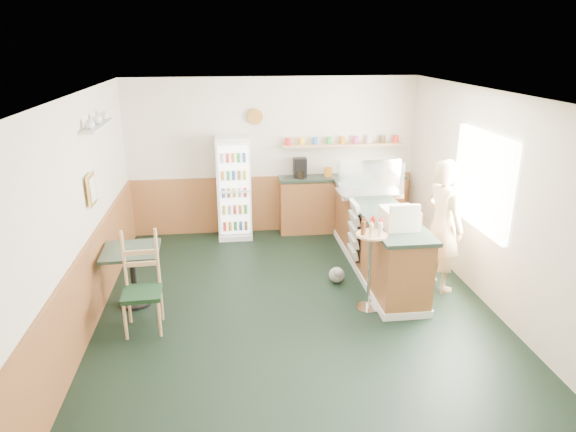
{
  "coord_description": "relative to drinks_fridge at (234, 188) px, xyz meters",
  "views": [
    {
      "loc": [
        -0.8,
        -5.75,
        3.28
      ],
      "look_at": [
        -0.02,
        0.6,
        1.07
      ],
      "focal_mm": 32.0,
      "sensor_mm": 36.0,
      "label": 1
    }
  ],
  "objects": [
    {
      "name": "ground",
      "position": [
        0.7,
        -2.74,
        -0.87
      ],
      "size": [
        6.0,
        6.0,
        0.0
      ],
      "primitive_type": "plane",
      "color": "black",
      "rests_on": "ground"
    },
    {
      "name": "room_envelope",
      "position": [
        0.47,
        -2.01,
        0.65
      ],
      "size": [
        5.04,
        6.02,
        2.72
      ],
      "color": "beige",
      "rests_on": "ground"
    },
    {
      "name": "service_counter",
      "position": [
        2.05,
        -1.66,
        -0.41
      ],
      "size": [
        0.68,
        3.01,
        1.01
      ],
      "color": "#9A6331",
      "rests_on": "ground"
    },
    {
      "name": "back_counter",
      "position": [
        1.89,
        0.06,
        -0.32
      ],
      "size": [
        2.24,
        0.42,
        1.69
      ],
      "color": "#9A6331",
      "rests_on": "ground"
    },
    {
      "name": "drinks_fridge",
      "position": [
        0.0,
        0.0,
        0.0
      ],
      "size": [
        0.58,
        0.51,
        1.75
      ],
      "color": "white",
      "rests_on": "ground"
    },
    {
      "name": "display_case",
      "position": [
        2.05,
        -1.13,
        0.41
      ],
      "size": [
        0.95,
        0.5,
        0.54
      ],
      "color": "silver",
      "rests_on": "service_counter"
    },
    {
      "name": "cash_register",
      "position": [
        2.05,
        -2.55,
        0.26
      ],
      "size": [
        0.44,
        0.46,
        0.24
      ],
      "primitive_type": "cube",
      "rotation": [
        0.0,
        0.0,
        0.03
      ],
      "color": "beige",
      "rests_on": "service_counter"
    },
    {
      "name": "shopkeeper",
      "position": [
        2.75,
        -2.32,
        0.04
      ],
      "size": [
        0.62,
        0.72,
        1.82
      ],
      "primitive_type": "imported",
      "rotation": [
        0.0,
        0.0,
        1.91
      ],
      "color": "tan",
      "rests_on": "ground"
    },
    {
      "name": "condiment_stand",
      "position": [
        1.62,
        -2.8,
        -0.1
      ],
      "size": [
        0.38,
        0.38,
        1.2
      ],
      "rotation": [
        0.0,
        0.0,
        0.18
      ],
      "color": "silver",
      "rests_on": "ground"
    },
    {
      "name": "newspaper_rack",
      "position": [
        1.69,
        -1.7,
        -0.21
      ],
      "size": [
        0.09,
        0.43,
        0.86
      ],
      "color": "black",
      "rests_on": "ground"
    },
    {
      "name": "cafe_table",
      "position": [
        -1.35,
        -2.32,
        -0.33
      ],
      "size": [
        0.73,
        0.73,
        0.77
      ],
      "rotation": [
        0.0,
        0.0,
        0.04
      ],
      "color": "black",
      "rests_on": "ground"
    },
    {
      "name": "cafe_chair",
      "position": [
        -1.14,
        -2.87,
        -0.25
      ],
      "size": [
        0.47,
        0.47,
        1.2
      ],
      "rotation": [
        0.0,
        0.0,
        0.05
      ],
      "color": "black",
      "rests_on": "ground"
    },
    {
      "name": "dog_doorstop",
      "position": [
        1.39,
        -2.03,
        -0.75
      ],
      "size": [
        0.22,
        0.29,
        0.27
      ],
      "rotation": [
        0.0,
        0.0,
        -0.09
      ],
      "color": "gray",
      "rests_on": "ground"
    }
  ]
}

